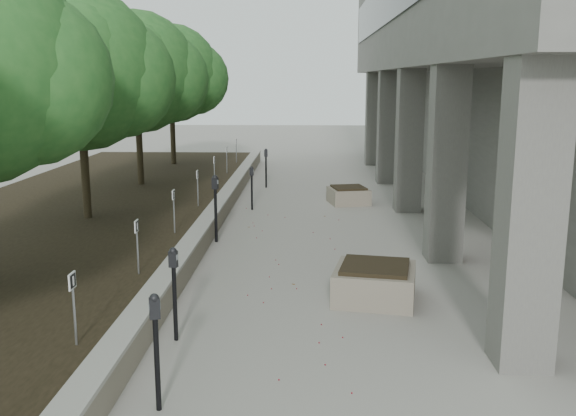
# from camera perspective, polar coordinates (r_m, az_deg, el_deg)

# --- Properties ---
(ground) EXTENTS (90.00, 90.00, 0.00)m
(ground) POSITION_cam_1_polar(r_m,az_deg,el_deg) (7.93, -2.73, -16.48)
(ground) COLOR gray
(ground) RESTS_ON ground
(retaining_wall) EXTENTS (0.39, 26.00, 0.50)m
(retaining_wall) POSITION_cam_1_polar(r_m,az_deg,el_deg) (16.53, -6.54, -0.67)
(retaining_wall) COLOR gray
(retaining_wall) RESTS_ON ground
(planting_bed) EXTENTS (7.00, 26.00, 0.40)m
(planting_bed) POSITION_cam_1_polar(r_m,az_deg,el_deg) (17.46, -18.56, -0.71)
(planting_bed) COLOR black
(planting_bed) RESTS_ON ground
(crabapple_tree_3) EXTENTS (4.60, 4.00, 5.44)m
(crabapple_tree_3) POSITION_cam_1_polar(r_m,az_deg,el_deg) (15.93, -18.10, 8.81)
(crabapple_tree_3) COLOR #245C23
(crabapple_tree_3) RESTS_ON planting_bed
(crabapple_tree_4) EXTENTS (4.60, 4.00, 5.44)m
(crabapple_tree_4) POSITION_cam_1_polar(r_m,az_deg,el_deg) (20.70, -13.37, 9.56)
(crabapple_tree_4) COLOR #245C23
(crabapple_tree_4) RESTS_ON planting_bed
(crabapple_tree_5) EXTENTS (4.60, 4.00, 5.44)m
(crabapple_tree_5) POSITION_cam_1_polar(r_m,az_deg,el_deg) (25.56, -10.42, 10.00)
(crabapple_tree_5) COLOR #245C23
(crabapple_tree_5) RESTS_ON planting_bed
(parking_sign_2) EXTENTS (0.04, 0.22, 0.96)m
(parking_sign_2) POSITION_cam_1_polar(r_m,az_deg,el_deg) (8.53, -18.64, -8.59)
(parking_sign_2) COLOR black
(parking_sign_2) RESTS_ON planting_bed
(parking_sign_3) EXTENTS (0.04, 0.22, 0.96)m
(parking_sign_3) POSITION_cam_1_polar(r_m,az_deg,el_deg) (11.25, -13.35, -3.43)
(parking_sign_3) COLOR black
(parking_sign_3) RESTS_ON planting_bed
(parking_sign_4) EXTENTS (0.04, 0.22, 0.96)m
(parking_sign_4) POSITION_cam_1_polar(r_m,az_deg,el_deg) (14.09, -10.19, -0.30)
(parking_sign_4) COLOR black
(parking_sign_4) RESTS_ON planting_bed
(parking_sign_5) EXTENTS (0.04, 0.22, 0.96)m
(parking_sign_5) POSITION_cam_1_polar(r_m,az_deg,el_deg) (16.98, -8.10, 1.77)
(parking_sign_5) COLOR black
(parking_sign_5) RESTS_ON planting_bed
(parking_sign_6) EXTENTS (0.04, 0.22, 0.96)m
(parking_sign_6) POSITION_cam_1_polar(r_m,az_deg,el_deg) (19.90, -6.62, 3.24)
(parking_sign_6) COLOR black
(parking_sign_6) RESTS_ON planting_bed
(parking_sign_7) EXTENTS (0.04, 0.22, 0.96)m
(parking_sign_7) POSITION_cam_1_polar(r_m,az_deg,el_deg) (22.85, -5.51, 4.33)
(parking_sign_7) COLOR black
(parking_sign_7) RESTS_ON planting_bed
(parking_sign_8) EXTENTS (0.04, 0.22, 0.96)m
(parking_sign_8) POSITION_cam_1_polar(r_m,az_deg,el_deg) (25.81, -4.66, 5.17)
(parking_sign_8) COLOR black
(parking_sign_8) RESTS_ON planting_bed
(parking_meter_1) EXTENTS (0.16, 0.14, 1.40)m
(parking_meter_1) POSITION_cam_1_polar(r_m,az_deg,el_deg) (7.47, -11.71, -12.59)
(parking_meter_1) COLOR black
(parking_meter_1) RESTS_ON ground
(parking_meter_2) EXTENTS (0.15, 0.12, 1.39)m
(parking_meter_2) POSITION_cam_1_polar(r_m,az_deg,el_deg) (9.31, -10.14, -7.63)
(parking_meter_2) COLOR black
(parking_meter_2) RESTS_ON ground
(parking_meter_3) EXTENTS (0.18, 0.15, 1.57)m
(parking_meter_3) POSITION_cam_1_polar(r_m,az_deg,el_deg) (14.70, -6.51, -0.06)
(parking_meter_3) COLOR black
(parking_meter_3) RESTS_ON ground
(parking_meter_4) EXTENTS (0.14, 0.11, 1.27)m
(parking_meter_4) POSITION_cam_1_polar(r_m,az_deg,el_deg) (18.29, -3.27, 1.79)
(parking_meter_4) COLOR black
(parking_meter_4) RESTS_ON ground
(parking_meter_5) EXTENTS (0.14, 0.10, 1.36)m
(parking_meter_5) POSITION_cam_1_polar(r_m,az_deg,el_deg) (22.04, -1.99, 3.60)
(parking_meter_5) COLOR black
(parking_meter_5) RESTS_ON ground
(planter_front) EXTENTS (1.56, 1.56, 0.63)m
(planter_front) POSITION_cam_1_polar(r_m,az_deg,el_deg) (11.02, 7.79, -6.60)
(planter_front) COLOR gray
(planter_front) RESTS_ON ground
(planter_back) EXTENTS (1.33, 1.33, 0.52)m
(planter_back) POSITION_cam_1_polar(r_m,az_deg,el_deg) (19.34, 5.45, 1.17)
(planter_back) COLOR gray
(planter_back) RESTS_ON ground
(berry_scatter) EXTENTS (3.30, 14.10, 0.02)m
(berry_scatter) POSITION_cam_1_polar(r_m,az_deg,el_deg) (12.56, -1.35, -5.66)
(berry_scatter) COLOR maroon
(berry_scatter) RESTS_ON ground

